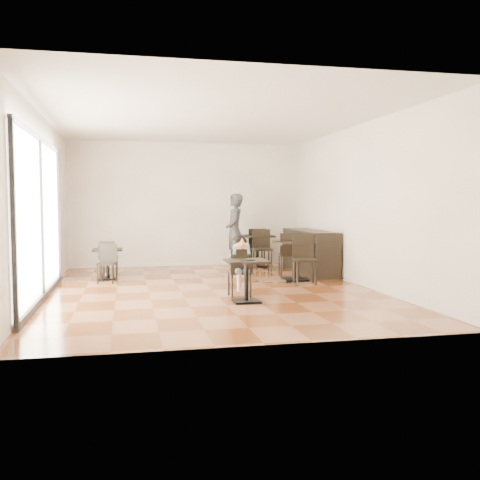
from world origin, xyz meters
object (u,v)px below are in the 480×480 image
object	(u,v)px
adult_patron	(235,231)
chair_mid_a	(289,255)
chair_back_a	(256,247)
chair_left_a	(109,258)
chair_mid_b	(305,260)
chair_back_b	(263,250)
child	(239,266)
cafe_table_back	(257,251)
chair_left_b	(107,264)
cafe_table_left	(108,264)
cafe_table_mid	(294,261)
child_table	(246,281)
child_chair	(239,273)

from	to	relation	value
adult_patron	chair_mid_a	bearing A→B (deg)	33.24
adult_patron	chair_back_a	distance (m)	0.90
chair_left_a	chair_back_a	xyz separation A→B (m)	(3.68, 1.09, 0.10)
chair_mid_b	chair_back_b	bearing A→B (deg)	104.12
adult_patron	child	bearing A→B (deg)	-5.40
cafe_table_back	chair_left_b	size ratio (longest dim) A/B	1.03
cafe_table_left	chair_left_a	bearing A→B (deg)	90.00
adult_patron	cafe_table_left	distance (m)	3.31
chair_left_a	cafe_table_left	bearing A→B (deg)	102.93
child	chair_left_b	size ratio (longest dim) A/B	1.35
cafe_table_back	chair_left_a	distance (m)	3.80
cafe_table_back	chair_mid_a	distance (m)	1.96
child	cafe_table_mid	xyz separation A→B (m)	(1.55, 1.68, -0.12)
chair_mid_a	chair_left_a	size ratio (longest dim) A/B	1.24
child	chair_mid_a	distance (m)	2.73
child_table	child	bearing A→B (deg)	90.00
chair_left_a	chair_mid_b	bearing A→B (deg)	164.82
cafe_table_mid	chair_mid_b	size ratio (longest dim) A/B	0.83
chair_back_a	cafe_table_left	bearing A→B (deg)	28.79
adult_patron	chair_left_b	world-z (taller)	adult_patron
child	chair_left_a	size ratio (longest dim) A/B	1.35
cafe_table_mid	cafe_table_back	world-z (taller)	cafe_table_mid
adult_patron	chair_mid_b	world-z (taller)	adult_patron
cafe_table_mid	chair_mid_a	size ratio (longest dim) A/B	0.83
chair_back_a	child_table	bearing A→B (deg)	79.30
chair_left_b	chair_back_a	xyz separation A→B (m)	(3.68, 2.19, 0.10)
adult_patron	chair_mid_a	distance (m)	1.92
child_chair	child	bearing A→B (deg)	-0.00
cafe_table_mid	chair_left_b	world-z (taller)	cafe_table_mid
chair_mid_a	cafe_table_back	bearing A→B (deg)	-74.33
child_chair	chair_left_b	world-z (taller)	child_chair
cafe_table_mid	chair_back_b	bearing A→B (deg)	95.82
chair_mid_b	chair_left_b	xyz separation A→B (m)	(-3.92, 0.99, -0.10)
chair_back_a	chair_left_b	bearing A→B (deg)	35.54
cafe_table_back	chair_left_b	world-z (taller)	cafe_table_back
cafe_table_back	child_table	bearing A→B (deg)	-105.93
child_chair	chair_mid_b	distance (m)	1.95
chair_left_a	cafe_table_back	bearing A→B (deg)	-152.54
cafe_table_left	chair_left_a	xyz separation A→B (m)	(-0.00, 0.55, 0.07)
chair_mid_b	chair_left_a	xyz separation A→B (m)	(-3.92, 2.09, -0.10)
cafe_table_back	child	bearing A→B (deg)	-107.90
cafe_table_mid	child	bearing A→B (deg)	-132.69
child_table	chair_back_b	world-z (taller)	chair_back_b
child	chair_back_b	distance (m)	3.86
cafe_table_mid	chair_left_a	world-z (taller)	cafe_table_mid
child_table	chair_mid_b	distance (m)	2.31
child_table	chair_mid_a	size ratio (longest dim) A/B	0.72
chair_left_a	chair_back_b	world-z (taller)	chair_back_b
chair_mid_a	adult_patron	bearing A→B (deg)	-52.96
adult_patron	cafe_table_left	world-z (taller)	adult_patron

